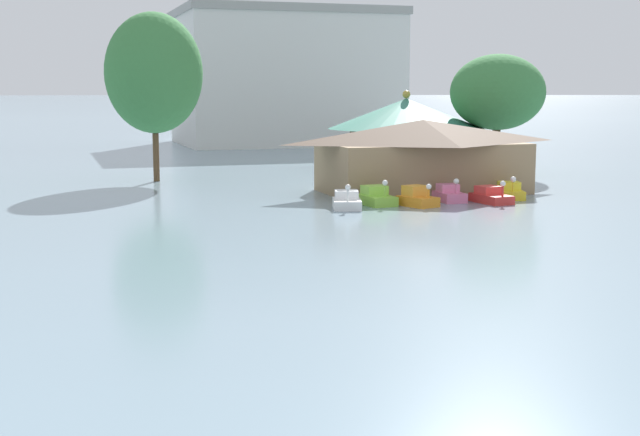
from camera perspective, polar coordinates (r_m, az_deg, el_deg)
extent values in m
cube|color=white|center=(52.94, 1.76, 0.93)|extent=(2.34, 3.05, 0.57)
cube|color=white|center=(53.21, 1.74, 1.56)|extent=(1.69, 1.56, 0.51)
cylinder|color=white|center=(51.80, 1.83, 1.46)|extent=(0.14, 0.14, 0.68)
sphere|color=white|center=(51.74, 1.83, 2.02)|extent=(0.34, 0.34, 0.34)
cube|color=#8CCC3F|center=(54.66, 3.73, 1.17)|extent=(1.89, 2.89, 0.60)
cube|color=#A0E24F|center=(54.89, 3.58, 1.83)|extent=(1.50, 1.36, 0.59)
cylinder|color=#8CCC3F|center=(53.60, 4.26, 1.74)|extent=(0.14, 0.14, 0.73)
sphere|color=white|center=(53.54, 4.27, 2.31)|extent=(0.34, 0.34, 0.34)
cube|color=orange|center=(54.31, 6.42, 1.09)|extent=(2.20, 2.75, 0.61)
cube|color=gold|center=(54.45, 6.22, 1.79)|extent=(1.58, 1.43, 0.66)
cylinder|color=orange|center=(53.54, 7.11, 1.59)|extent=(0.14, 0.14, 0.53)
sphere|color=white|center=(53.49, 7.12, 2.05)|extent=(0.33, 0.33, 0.33)
cube|color=pink|center=(56.84, 8.46, 1.38)|extent=(1.54, 2.53, 0.61)
cube|color=pink|center=(57.05, 8.35, 1.97)|extent=(1.27, 1.16, 0.51)
cylinder|color=pink|center=(55.87, 8.88, 1.89)|extent=(0.14, 0.14, 0.63)
sphere|color=white|center=(55.82, 8.89, 2.39)|extent=(0.36, 0.36, 0.36)
cube|color=red|center=(56.57, 11.13, 1.25)|extent=(1.87, 3.07, 0.55)
cube|color=#E8423C|center=(56.80, 10.93, 1.82)|extent=(1.45, 1.46, 0.51)
cylinder|color=red|center=(55.57, 11.85, 1.71)|extent=(0.14, 0.14, 0.63)
sphere|color=white|center=(55.52, 11.86, 2.22)|extent=(0.35, 0.35, 0.35)
cube|color=yellow|center=(58.95, 12.28, 1.52)|extent=(2.33, 2.84, 0.58)
cube|color=yellow|center=(59.19, 12.24, 2.08)|extent=(1.67, 1.49, 0.53)
cylinder|color=yellow|center=(57.93, 12.49, 1.99)|extent=(0.14, 0.14, 0.62)
sphere|color=white|center=(57.88, 12.51, 2.48)|extent=(0.38, 0.38, 0.38)
cube|color=#9E7F5B|center=(61.67, 6.70, 3.30)|extent=(13.64, 7.30, 3.47)
pyramid|color=brown|center=(61.50, 6.74, 5.65)|extent=(14.73, 8.40, 1.60)
cylinder|color=brown|center=(76.99, 5.61, 4.43)|extent=(9.82, 9.82, 3.74)
cone|color=#387F6B|center=(76.84, 5.65, 6.80)|extent=(13.64, 13.64, 2.63)
sphere|color=#B7993D|center=(76.81, 5.67, 8.04)|extent=(0.70, 0.70, 0.70)
cylinder|color=brown|center=(69.62, -10.66, 3.92)|extent=(0.48, 0.48, 3.76)
ellipsoid|color=#3D7F42|center=(69.42, -10.81, 9.30)|extent=(7.53, 7.53, 9.30)
cylinder|color=brown|center=(76.03, 11.42, 4.25)|extent=(0.69, 0.69, 3.73)
ellipsoid|color=#3D7F42|center=(75.84, 11.53, 8.06)|extent=(8.00, 8.00, 6.38)
cube|color=silver|center=(116.49, -2.34, 8.93)|extent=(27.15, 19.97, 16.38)
cube|color=#999993|center=(116.88, -2.37, 13.19)|extent=(27.69, 20.37, 1.00)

